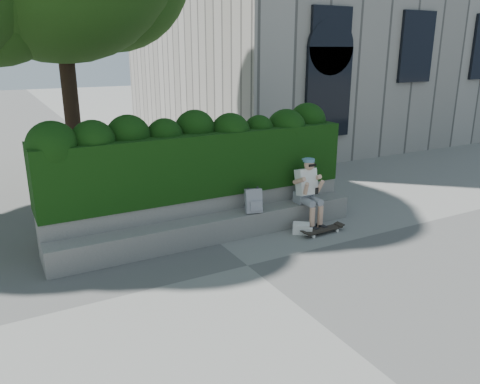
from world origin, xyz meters
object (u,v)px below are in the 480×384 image
person (308,189)px  skateboard (323,230)px  backpack_ground (301,228)px  backpack_plaid (253,201)px

person → skateboard: (-0.01, -0.54, -0.68)m
person → backpack_ground: bearing=-138.3°
backpack_ground → person: bearing=79.4°
backpack_plaid → skateboard: bearing=-11.1°
skateboard → backpack_ground: bearing=147.0°
person → skateboard: bearing=-90.8°
person → skateboard: size_ratio=1.60×
backpack_plaid → backpack_ground: size_ratio=1.43×
person → backpack_ground: 0.81m
person → skateboard: person is taller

